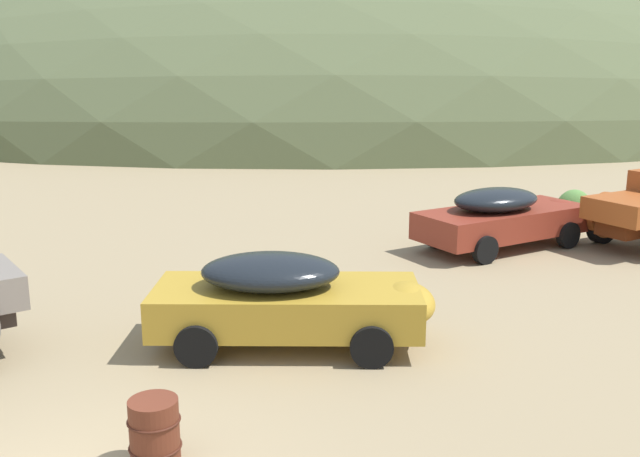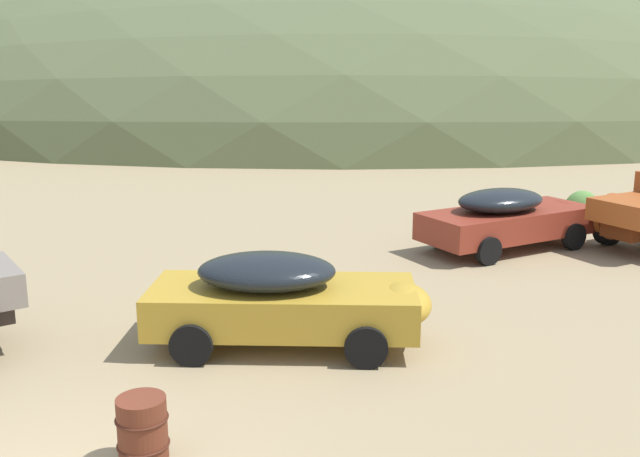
# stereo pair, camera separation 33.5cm
# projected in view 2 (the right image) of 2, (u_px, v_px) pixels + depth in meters

# --- Properties ---
(hill_center) EXTENTS (89.88, 80.51, 29.17)m
(hill_center) POSITION_uv_depth(u_px,v_px,m) (356.00, 110.00, 71.16)
(hill_center) COLOR #56603D
(hill_center) RESTS_ON ground
(car_mustard) EXTENTS (4.92, 3.08, 1.57)m
(car_mustard) POSITION_uv_depth(u_px,v_px,m) (291.00, 298.00, 11.80)
(car_mustard) COLOR #B28928
(car_mustard) RESTS_ON ground
(car_rust_red) EXTENTS (5.12, 2.78, 1.57)m
(car_rust_red) POSITION_uv_depth(u_px,v_px,m) (512.00, 217.00, 18.03)
(car_rust_red) COLOR maroon
(car_rust_red) RESTS_ON ground
(oil_drum_foreground) EXTENTS (0.62, 0.62, 0.83)m
(oil_drum_foreground) POSITION_uv_depth(u_px,v_px,m) (143.00, 431.00, 8.34)
(oil_drum_foreground) COLOR #5B2819
(oil_drum_foreground) RESTS_ON ground
(bush_front_right) EXTENTS (0.95, 0.81, 0.79)m
(bush_front_right) POSITION_uv_depth(u_px,v_px,m) (312.00, 288.00, 14.31)
(bush_front_right) COLOR #4C8438
(bush_front_right) RESTS_ON ground
(bush_near_barrel) EXTENTS (1.15, 1.16, 1.18)m
(bush_near_barrel) POSITION_uv_depth(u_px,v_px,m) (584.00, 212.00, 21.25)
(bush_near_barrel) COLOR #5B8E42
(bush_near_barrel) RESTS_ON ground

